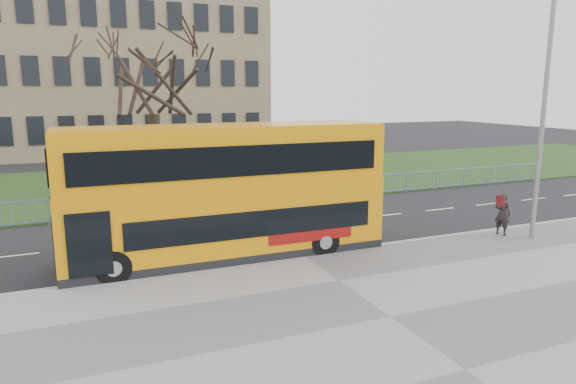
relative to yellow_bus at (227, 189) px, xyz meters
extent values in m
plane|color=black|center=(2.27, 0.51, -2.35)|extent=(120.00, 120.00, 0.00)
cube|color=slate|center=(2.27, -6.24, -2.29)|extent=(80.00, 10.50, 0.12)
cube|color=#98989B|center=(2.27, -1.04, -2.28)|extent=(80.00, 0.20, 0.14)
cube|color=#1A3714|center=(2.27, 14.81, -2.31)|extent=(80.00, 15.40, 0.08)
cube|color=#7A694D|center=(-2.73, 35.51, 4.65)|extent=(30.00, 15.00, 14.00)
cube|color=orange|center=(0.00, 0.01, -1.02)|extent=(10.49, 2.56, 1.95)
cube|color=orange|center=(0.00, 0.01, 0.12)|extent=(10.49, 2.56, 0.34)
cube|color=orange|center=(0.00, 0.01, 1.16)|extent=(10.44, 2.51, 1.75)
cube|color=black|center=(0.59, -1.25, -0.94)|extent=(8.08, 0.09, 0.85)
cube|color=black|center=(-0.01, -1.22, 1.07)|extent=(9.64, 0.10, 0.95)
cylinder|color=black|center=(-3.75, -1.09, -1.84)|extent=(1.04, 0.29, 1.04)
cylinder|color=black|center=(3.04, -1.13, -1.84)|extent=(1.04, 0.29, 1.04)
imported|color=black|center=(10.31, -1.72, -1.43)|extent=(0.57, 0.69, 1.61)
cylinder|color=gray|center=(11.05, -2.49, 2.09)|extent=(0.17, 0.17, 8.66)
camera|label=1|loc=(-4.55, -16.04, 3.19)|focal=32.00mm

